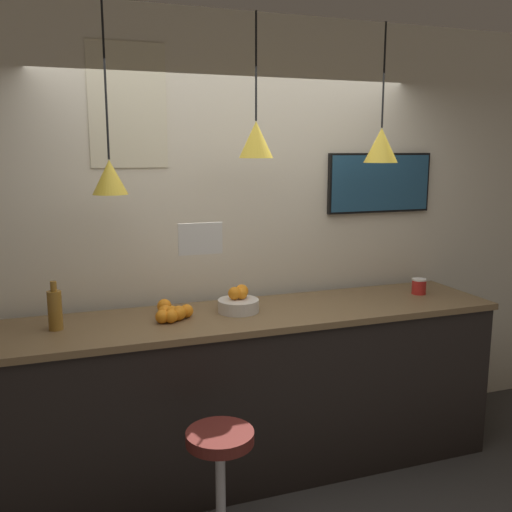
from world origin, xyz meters
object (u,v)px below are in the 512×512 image
object	(u,v)px
bar_stool	(220,480)
mounted_tv	(380,183)
fruit_bowl	(239,303)
juice_bottle	(55,309)
spread_jar	(419,286)

from	to	relation	value
bar_stool	mounted_tv	size ratio (longest dim) A/B	0.83
fruit_bowl	juice_bottle	size ratio (longest dim) A/B	0.92
juice_bottle	fruit_bowl	bearing A→B (deg)	0.22
bar_stool	juice_bottle	xyz separation A→B (m)	(-0.73, 0.75, 0.75)
bar_stool	fruit_bowl	size ratio (longest dim) A/B	2.68
mounted_tv	fruit_bowl	bearing A→B (deg)	-163.03
fruit_bowl	bar_stool	bearing A→B (deg)	-114.42
mounted_tv	spread_jar	bearing A→B (deg)	-72.56
fruit_bowl	juice_bottle	world-z (taller)	juice_bottle
bar_stool	mounted_tv	world-z (taller)	mounted_tv
bar_stool	fruit_bowl	xyz separation A→B (m)	(0.34, 0.75, 0.69)
mounted_tv	juice_bottle	bearing A→B (deg)	-170.74
fruit_bowl	mounted_tv	bearing A→B (deg)	16.97
juice_bottle	mounted_tv	xyz separation A→B (m)	(2.26, 0.37, 0.63)
spread_jar	juice_bottle	bearing A→B (deg)	180.00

